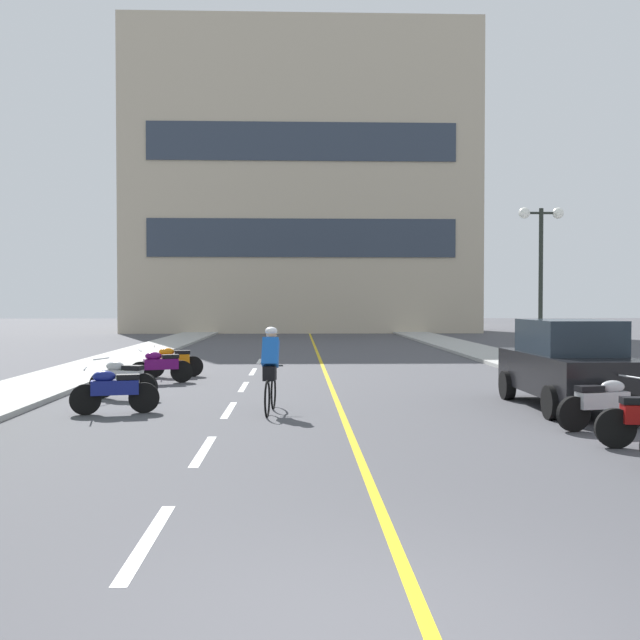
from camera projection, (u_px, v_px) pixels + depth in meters
name	position (u px, v px, depth m)	size (l,w,h in m)	color
ground_plane	(315.00, 363.00, 25.68)	(140.00, 140.00, 0.00)	#47474C
curb_left	(130.00, 356.00, 28.45)	(2.40, 72.00, 0.12)	#A8A8A3
curb_right	(493.00, 355.00, 28.91)	(2.40, 72.00, 0.12)	#A8A8A3
lane_dash_0	(148.00, 540.00, 6.64)	(0.14, 2.20, 0.01)	silver
lane_dash_1	(204.00, 451.00, 10.63)	(0.14, 2.20, 0.01)	silver
lane_dash_2	(229.00, 410.00, 14.63)	(0.14, 2.20, 0.01)	silver
lane_dash_3	(244.00, 387.00, 18.63)	(0.14, 2.20, 0.01)	silver
lane_dash_4	(253.00, 372.00, 22.62)	(0.14, 2.20, 0.01)	silver
lane_dash_5	(260.00, 361.00, 26.62)	(0.14, 2.20, 0.01)	silver
lane_dash_6	(264.00, 353.00, 30.62)	(0.14, 2.20, 0.01)	silver
lane_dash_7	(268.00, 347.00, 34.61)	(0.14, 2.20, 0.01)	silver
lane_dash_8	(271.00, 343.00, 38.61)	(0.14, 2.20, 0.01)	silver
lane_dash_9	(274.00, 339.00, 42.61)	(0.14, 2.20, 0.01)	silver
lane_dash_10	(276.00, 336.00, 46.60)	(0.14, 2.20, 0.01)	silver
lane_dash_11	(277.00, 333.00, 50.60)	(0.14, 2.20, 0.01)	silver
centre_line_yellow	(319.00, 357.00, 28.69)	(0.12, 66.00, 0.01)	gold
office_building	(302.00, 184.00, 53.50)	(25.13, 8.38, 21.86)	#BCAD93
street_lamp_mid	(541.00, 250.00, 23.36)	(1.46, 0.36, 5.11)	black
parked_car_near	(569.00, 364.00, 14.85)	(1.94, 4.21, 1.82)	black
motorcycle_3	(603.00, 403.00, 12.31)	(1.68, 0.64, 0.92)	black
motorcycle_4	(114.00, 390.00, 14.11)	(1.68, 0.65, 0.92)	black
motorcycle_5	(123.00, 378.00, 16.23)	(1.65, 0.78, 0.92)	black
motorcycle_6	(161.00, 366.00, 19.39)	(1.65, 0.77, 0.92)	black
motorcycle_7	(173.00, 361.00, 21.05)	(1.69, 0.62, 0.92)	black
cyclist_rider	(270.00, 368.00, 14.30)	(0.42, 1.77, 1.71)	black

